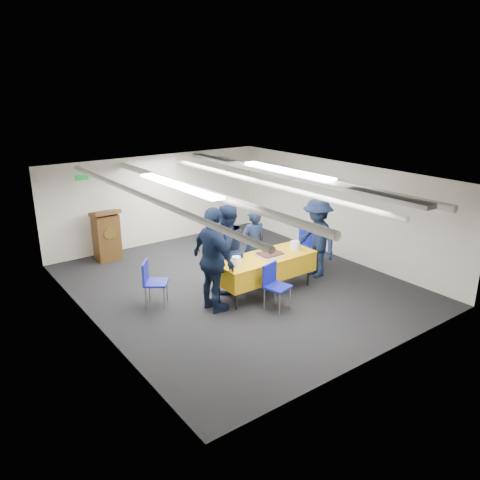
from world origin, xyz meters
The scene contains 14 objects.
ground centered at (0.00, 0.00, 0.00)m, with size 7.00×7.00×0.00m, color black.
room_shell centered at (0.09, 0.41, 1.81)m, with size 6.00×7.00×2.30m.
serving_table centered at (0.24, -0.64, 0.56)m, with size 2.08×0.80×0.77m.
sheet_cake centered at (0.29, -0.72, 0.81)m, with size 0.48×0.37×0.09m.
plate_stack_left centered at (-0.51, -0.69, 0.85)m, with size 0.20×0.20×0.17m.
plate_stack_right centered at (0.97, -0.69, 0.85)m, with size 0.21×0.21×0.18m.
podium centered at (-1.60, 3.05, 0.61)m, with size 0.62×0.53×1.25m.
chair_near centered at (-0.08, -1.28, 0.53)m, with size 0.51×0.51×0.87m.
chair_right centered at (1.91, 0.00, 0.53)m, with size 0.52×0.52×0.87m.
chair_left centered at (-1.84, 0.19, 0.53)m, with size 0.59×0.59×0.87m.
sailor_a centered at (0.36, -0.08, 0.80)m, with size 0.58×0.38×1.60m, color black.
sailor_b centered at (-0.37, -0.16, 0.91)m, with size 0.88×0.69×1.81m, color black.
sailor_c centered at (-1.02, -0.68, 0.98)m, with size 1.15×0.48×1.97m, color black.
sailor_d centered at (1.68, -0.61, 0.86)m, with size 1.12×0.64×1.73m, color black.
Camera 1 is at (-5.29, -7.29, 3.99)m, focal length 35.00 mm.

